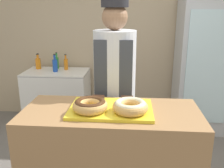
{
  "coord_description": "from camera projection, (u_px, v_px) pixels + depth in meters",
  "views": [
    {
      "loc": [
        0.15,
        -1.75,
        1.71
      ],
      "look_at": [
        0.0,
        0.1,
        1.15
      ],
      "focal_mm": 40.0,
      "sensor_mm": 36.0,
      "label": 1
    }
  ],
  "objects": [
    {
      "name": "wall_back",
      "position": [
        123.0,
        33.0,
        3.82
      ],
      "size": [
        8.0,
        0.06,
        2.7
      ],
      "color": "tan",
      "rests_on": "ground_plane"
    },
    {
      "name": "display_counter",
      "position": [
        111.0,
        165.0,
        2.04
      ],
      "size": [
        1.36,
        0.61,
        0.97
      ],
      "color": "#997047",
      "rests_on": "ground_plane"
    },
    {
      "name": "serving_tray",
      "position": [
        111.0,
        109.0,
        1.89
      ],
      "size": [
        0.62,
        0.43,
        0.02
      ],
      "color": "yellow",
      "rests_on": "display_counter"
    },
    {
      "name": "donut_chocolate_glaze",
      "position": [
        90.0,
        105.0,
        1.82
      ],
      "size": [
        0.26,
        0.26,
        0.08
      ],
      "color": "tan",
      "rests_on": "serving_tray"
    },
    {
      "name": "donut_light_glaze",
      "position": [
        130.0,
        106.0,
        1.79
      ],
      "size": [
        0.26,
        0.26,
        0.08
      ],
      "color": "tan",
      "rests_on": "serving_tray"
    },
    {
      "name": "brownie_back_left",
      "position": [
        98.0,
        99.0,
        2.03
      ],
      "size": [
        0.1,
        0.1,
        0.03
      ],
      "color": "black",
      "rests_on": "serving_tray"
    },
    {
      "name": "brownie_back_right",
      "position": [
        127.0,
        99.0,
        2.01
      ],
      "size": [
        0.1,
        0.1,
        0.03
      ],
      "color": "black",
      "rests_on": "serving_tray"
    },
    {
      "name": "baker_person",
      "position": [
        114.0,
        90.0,
        2.43
      ],
      "size": [
        0.4,
        0.4,
        1.8
      ],
      "color": "#4C4C51",
      "rests_on": "ground_plane"
    },
    {
      "name": "beverage_fridge",
      "position": [
        201.0,
        67.0,
        3.5
      ],
      "size": [
        0.68,
        0.63,
        1.85
      ],
      "color": "#ADB2B7",
      "rests_on": "ground_plane"
    },
    {
      "name": "chest_freezer",
      "position": [
        58.0,
        97.0,
        3.82
      ],
      "size": [
        0.93,
        0.58,
        0.82
      ],
      "color": "white",
      "rests_on": "ground_plane"
    },
    {
      "name": "bottle_blue",
      "position": [
        55.0,
        65.0,
        3.65
      ],
      "size": [
        0.07,
        0.07,
        0.26
      ],
      "color": "#1E4CB2",
      "rests_on": "chest_freezer"
    },
    {
      "name": "bottle_green",
      "position": [
        57.0,
        62.0,
        3.85
      ],
      "size": [
        0.06,
        0.06,
        0.25
      ],
      "color": "#2D8C38",
      "rests_on": "chest_freezer"
    },
    {
      "name": "bottle_orange",
      "position": [
        66.0,
        64.0,
        3.77
      ],
      "size": [
        0.06,
        0.06,
        0.23
      ],
      "color": "orange",
      "rests_on": "chest_freezer"
    },
    {
      "name": "bottle_orange_b",
      "position": [
        38.0,
        63.0,
        3.82
      ],
      "size": [
        0.08,
        0.08,
        0.24
      ],
      "color": "orange",
      "rests_on": "chest_freezer"
    }
  ]
}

